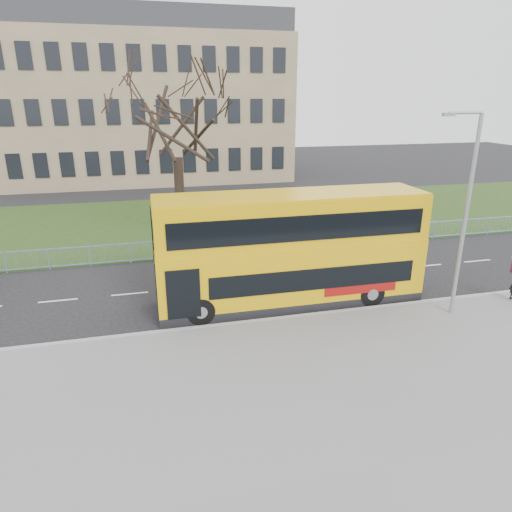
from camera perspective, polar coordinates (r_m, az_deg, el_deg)
The scene contains 9 objects.
ground at distance 19.50m, azimuth 2.35°, elevation -5.94°, with size 120.00×120.00×0.00m, color black.
pavement at distance 14.02m, azimuth 10.36°, elevation -17.15°, with size 80.00×10.50×0.12m, color slate.
kerb at distance 18.14m, azimuth 3.72°, elevation -7.77°, with size 80.00×0.20×0.14m, color gray.
grass_verge at distance 32.68m, azimuth -4.63°, elevation 4.60°, with size 80.00×15.40×0.08m, color #1E3312.
guard_railing at distance 25.26m, azimuth -1.78°, elevation 1.41°, with size 40.00×0.12×1.10m, color #7B9FDB, non-canonical shape.
bare_tree at distance 27.09m, azimuth -9.88°, elevation 14.00°, with size 8.19×8.19×11.70m, color black, non-canonical shape.
civic_building at distance 51.93m, azimuth -14.52°, elevation 17.31°, with size 30.00×15.00×14.00m, color #7E7050.
yellow_bus at distance 18.81m, azimuth 4.38°, elevation 1.18°, with size 11.03×2.72×4.62m.
street_lamp at distance 18.65m, azimuth 24.62°, elevation 5.27°, with size 1.64×0.21×7.72m.
Camera 1 is at (-4.98, -16.91, 8.33)m, focal length 32.00 mm.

